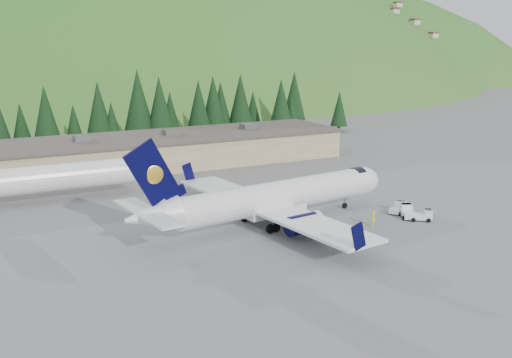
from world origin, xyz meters
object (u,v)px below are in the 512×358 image
object	(u,v)px
ramp_worker	(373,219)
second_airliner	(29,179)
baggage_tug_c	(407,212)
baggage_tug_b	(422,215)
baggage_tug_a	(399,208)
airliner	(273,199)
terminal_building	(143,152)

from	to	relation	value
ramp_worker	second_airliner	bearing A→B (deg)	-82.27
baggage_tug_c	ramp_worker	distance (m)	6.00
baggage_tug_c	second_airliner	bearing A→B (deg)	83.08
second_airliner	baggage_tug_b	xyz separation A→B (m)	(40.40, -29.14, -2.69)
ramp_worker	baggage_tug_a	bearing A→B (deg)	161.49
second_airliner	ramp_worker	bearing A→B (deg)	-39.84
airliner	baggage_tug_c	xyz separation A→B (m)	(15.78, -5.20, -2.40)
airliner	baggage_tug_b	distance (m)	18.08
airliner	second_airliner	xyz separation A→B (m)	(-23.92, 22.13, 0.25)
baggage_tug_b	ramp_worker	world-z (taller)	ramp_worker
baggage_tug_a	baggage_tug_c	xyz separation A→B (m)	(-0.32, -1.94, 0.05)
second_airliner	baggage_tug_b	world-z (taller)	second_airliner
airliner	ramp_worker	world-z (taller)	airliner
second_airliner	baggage_tug_c	xyz separation A→B (m)	(39.69, -27.34, -2.65)
airliner	baggage_tug_b	size ratio (longest dim) A/B	11.87
baggage_tug_c	ramp_worker	bearing A→B (deg)	125.61
second_airliner	terminal_building	world-z (taller)	second_airliner
baggage_tug_a	ramp_worker	distance (m)	6.85
airliner	baggage_tug_a	xyz separation A→B (m)	(16.10, -3.26, -2.45)
airliner	baggage_tug_c	size ratio (longest dim) A/B	11.00
airliner	terminal_building	world-z (taller)	airliner
baggage_tug_a	baggage_tug_c	distance (m)	1.97
baggage_tug_a	ramp_worker	size ratio (longest dim) A/B	1.58
second_airliner	baggage_tug_b	bearing A→B (deg)	-35.80
airliner	ramp_worker	xyz separation A→B (m)	(9.84, -6.04, -2.15)
second_airliner	baggage_tug_b	size ratio (longest dim) A/B	9.38
second_airliner	baggage_tug_a	world-z (taller)	second_airliner
airliner	baggage_tug_c	bearing A→B (deg)	-25.65
baggage_tug_a	second_airliner	bearing A→B (deg)	121.71
baggage_tug_b	second_airliner	bearing A→B (deg)	177.97
second_airliner	baggage_tug_b	distance (m)	49.88
airliner	baggage_tug_b	xyz separation A→B (m)	(16.48, -7.01, -2.44)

